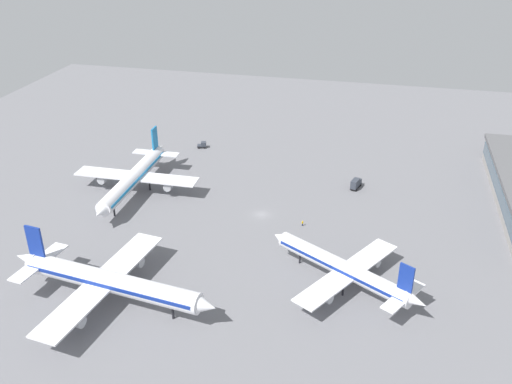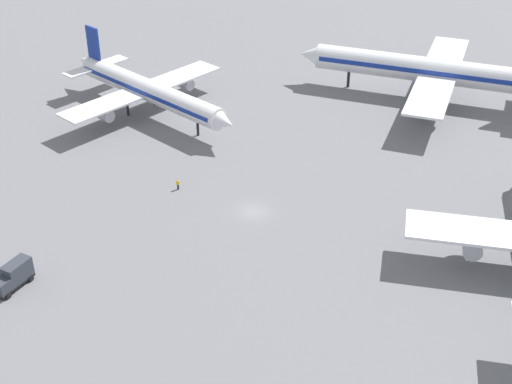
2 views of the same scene
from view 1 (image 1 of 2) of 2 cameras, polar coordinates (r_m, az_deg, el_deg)
The scene contains 7 objects.
ground at distance 163.85m, azimuth 0.56°, elevation -2.31°, with size 288.00×288.00×0.00m, color slate.
airplane_at_gate at distance 177.69m, azimuth -12.34°, elevation 1.50°, with size 49.54×39.59×15.10m.
airplane_taxiing at distance 130.92m, azimuth -14.81°, elevation -8.82°, with size 42.23×52.29×15.92m.
airplane_distant at distance 134.11m, azimuth 8.93°, elevation -7.70°, with size 32.74×39.10×13.19m.
catering_truck at distance 180.94m, azimuth 10.16°, elevation 0.86°, with size 5.91×3.42×3.30m.
baggage_tug at distance 209.76m, azimuth -5.49°, elevation 4.82°, with size 2.87×3.57×2.30m.
ground_crew_worker at distance 158.37m, azimuth 4.78°, elevation -3.20°, with size 0.54×0.54×1.67m.
Camera 1 is at (-138.89, -31.40, 81.06)m, focal length 39.16 mm.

